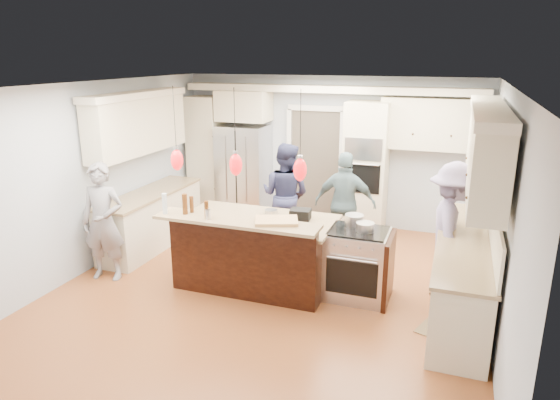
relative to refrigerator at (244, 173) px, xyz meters
The scene contains 23 objects.
ground_plane 3.19m from the refrigerator, 59.58° to the right, with size 6.00×6.00×0.00m, color #A25D2C.
room_shell 3.20m from the refrigerator, 59.58° to the right, with size 5.54×6.04×2.72m.
refrigerator is the anchor object (origin of this frame).
oven_column 2.31m from the refrigerator, ahead, with size 0.72×0.69×2.30m.
back_upper_cabinets 1.12m from the refrigerator, ahead, with size 5.30×0.61×2.54m.
right_counter_run 4.63m from the refrigerator, 30.36° to the right, with size 0.64×3.10×2.51m.
left_cabinets 2.05m from the refrigerator, 115.94° to the right, with size 0.64×2.30×2.51m.
kitchen_island 2.91m from the refrigerator, 63.11° to the right, with size 2.10×1.46×1.12m.
island_range 3.71m from the refrigerator, 42.59° to the right, with size 0.82×0.71×0.92m.
pendant_lights 3.53m from the refrigerator, 67.57° to the right, with size 1.75×0.15×1.03m.
person_bar_end 3.21m from the refrigerator, 103.53° to the right, with size 0.61×0.40×1.67m, color gray.
person_far_left 1.58m from the refrigerator, 41.10° to the right, with size 0.83×0.65×1.71m, color #272A4C.
person_far_right 2.44m from the refrigerator, 26.06° to the right, with size 0.96×0.40×1.63m, color slate.
person_range_side 4.29m from the refrigerator, 27.56° to the right, with size 1.14×0.66×1.77m, color gray.
floor_rug 4.93m from the refrigerator, 35.41° to the right, with size 0.65×0.96×0.01m, color olive.
water_bottle 3.30m from the refrigerator, 83.79° to the right, with size 0.06×0.06×0.26m, color silver.
beer_bottle_a 3.26m from the refrigerator, 79.32° to the right, with size 0.07×0.07×0.26m, color #4F290E.
beer_bottle_b 3.39m from the refrigerator, 73.94° to the right, with size 0.05×0.05×0.22m, color #4F290E.
beer_bottle_c 3.18m from the refrigerator, 78.24° to the right, with size 0.05×0.05×0.21m, color #4F290E.
drink_can 3.42m from the refrigerator, 73.54° to the right, with size 0.07×0.07×0.12m, color #B7B7BC.
cutting_board 3.60m from the refrigerator, 59.93° to the right, with size 0.51×0.36×0.04m, color tan.
pot_large 3.48m from the refrigerator, 41.92° to the right, with size 0.24×0.24×0.14m, color #B7B7BC.
pot_small 3.73m from the refrigerator, 42.24° to the right, with size 0.23×0.23×0.11m, color #B7B7BC.
Camera 1 is at (2.20, -5.79, 3.06)m, focal length 32.00 mm.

